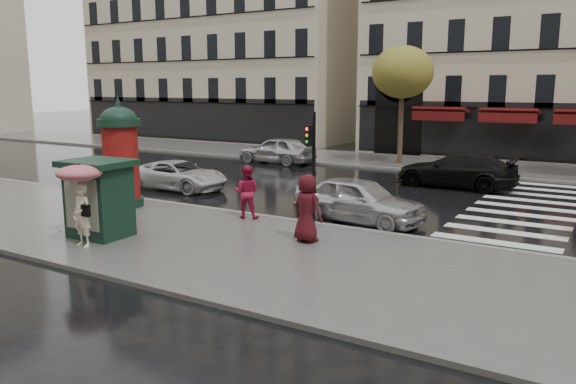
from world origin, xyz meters
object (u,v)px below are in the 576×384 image
Objects in this scene: man_burgundy at (307,208)px; car_black at (456,170)px; car_silver at (359,200)px; morris_column at (120,153)px; car_far_silver at (277,150)px; car_white at (178,175)px; woman_red at (247,192)px; traffic_light at (312,157)px; newsstand at (99,197)px; woman_umbrella at (80,191)px.

man_burgundy is 11.64m from car_black.
morris_column is at bearing 114.09° from car_silver.
car_white is at bearing 7.14° from car_far_silver.
woman_red is 3.69m from car_silver.
car_black is at bearing -58.49° from car_white.
car_far_silver is (-9.04, 12.26, -1.47)m from traffic_light.
morris_column is (-4.95, -0.79, 1.06)m from woman_red.
newsstand is 8.07m from car_silver.
woman_umbrella is 5.41m from woman_red.
woman_umbrella is at bearing 48.40° from man_burgundy.
car_black is at bearing 65.44° from newsstand.
woman_red reaches higher than car_far_silver.
man_burgundy is 5.99m from newsstand.
woman_red is 0.38× the size of car_far_silver.
car_silver is 8.37m from car_black.
traffic_light is at bearing 44.09° from newsstand.
woman_red is at bearing -171.52° from traffic_light.
morris_column is 4.44m from car_white.
woman_umbrella is 9.34m from car_white.
woman_red is 0.43× the size of morris_column.
newsstand reaches higher than woman_red.
morris_column reaches higher than traffic_light.
man_burgundy reaches higher than woman_red.
woman_red is 0.39× the size of car_white.
traffic_light is at bearing -112.11° from car_white.
car_white is at bearing -48.25° from woman_red.
morris_column is at bearing 126.00° from woman_umbrella.
car_white is at bearing -15.01° from man_burgundy.
car_black is at bearing 78.82° from traffic_light.
woman_umbrella reaches higher than man_burgundy.
woman_umbrella is at bearing -127.46° from traffic_light.
woman_red is 0.92× the size of man_burgundy.
car_black is (1.93, 9.78, -1.50)m from traffic_light.
car_black is (4.19, 10.12, -0.24)m from woman_red.
car_far_silver is (-4.49, 16.67, -0.48)m from newsstand.
newsstand is 8.25m from car_white.
traffic_light is 10.08m from car_black.
car_white is (-4.11, 8.32, -1.01)m from woman_umbrella.
morris_column is at bearing -171.11° from traffic_light.
woman_red is at bearing 60.64° from newsstand.
car_silver is at bearing 56.88° from traffic_light.
car_far_silver is at bearing 49.26° from car_silver.
traffic_light is (-0.84, 1.81, 1.18)m from man_burgundy.
traffic_light is at bearing -9.53° from car_black.
woman_umbrella is 1.12m from newsstand.
morris_column reaches higher than car_black.
woman_red is at bearing -20.86° from car_black.
car_silver is 0.85× the size of car_black.
traffic_light is 15.31m from car_far_silver.
newsstand is at bearing -51.02° from morris_column.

